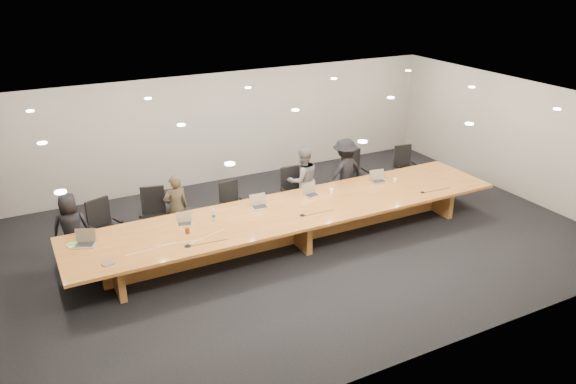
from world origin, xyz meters
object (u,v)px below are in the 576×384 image
object	(u,v)px
chair_left	(154,216)
person_c	(303,180)
laptop_c	(260,202)
mic_left	(188,245)
conference_table	(295,219)
person_d	(345,172)
mic_center	(302,215)
chair_far_left	(106,228)
amber_mug	(187,231)
laptop_b	(184,219)
laptop_d	(312,190)
person_a	(71,228)
chair_far_right	(406,168)
chair_mid_right	(295,192)
water_bottle	(214,216)
person_b	(176,208)
paper_cup_near	(332,191)
laptop_e	(379,177)
mic_right	(423,192)
av_box	(108,264)
laptop_a	(83,239)
chair_right	(356,175)
paper_cup_far	(395,180)
chair_mid_left	(234,205)

from	to	relation	value
chair_left	person_c	distance (m)	3.36
laptop_c	mic_left	bearing A→B (deg)	-150.16
conference_table	person_d	size ratio (longest dim) A/B	5.69
mic_center	chair_left	bearing A→B (deg)	145.75
person_d	chair_far_left	bearing A→B (deg)	-6.87
amber_mug	mic_left	xyz separation A→B (m)	(-0.15, -0.48, -0.04)
chair_far_left	amber_mug	xyz separation A→B (m)	(1.23, -1.29, 0.23)
laptop_b	laptop_d	world-z (taller)	laptop_d
person_a	person_c	distance (m)	4.95
chair_far_right	amber_mug	bearing A→B (deg)	-159.73
chair_mid_right	laptop_c	distance (m)	1.49
water_bottle	chair_mid_right	bearing A→B (deg)	23.07
person_b	paper_cup_near	xyz separation A→B (m)	(3.15, -0.89, 0.10)
chair_far_left	laptop_e	distance (m)	5.91
conference_table	mic_right	xyz separation A→B (m)	(2.82, -0.52, 0.24)
conference_table	amber_mug	size ratio (longest dim) A/B	85.92
chair_far_left	av_box	xyz separation A→B (m)	(-0.27, -1.78, 0.19)
laptop_a	av_box	xyz separation A→B (m)	(0.24, -0.85, -0.13)
mic_right	mic_center	bearing A→B (deg)	176.65
conference_table	laptop_d	bearing A→B (deg)	33.20
laptop_b	chair_far_left	bearing A→B (deg)	159.79
chair_right	laptop_b	xyz separation A→B (m)	(-4.54, -1.03, 0.26)
mic_left	conference_table	bearing A→B (deg)	12.70
chair_right	person_d	distance (m)	0.44
person_d	mic_center	xyz separation A→B (m)	(-2.00, -1.59, -0.03)
laptop_b	chair_right	bearing A→B (deg)	27.87
chair_mid_right	paper_cup_far	world-z (taller)	chair_mid_right
chair_right	mic_left	distance (m)	5.12
laptop_a	water_bottle	xyz separation A→B (m)	(2.35, -0.10, -0.02)
conference_table	mic_left	world-z (taller)	mic_left
paper_cup_near	mic_right	xyz separation A→B (m)	(1.75, -0.87, -0.04)
chair_far_left	laptop_a	world-z (taller)	chair_far_left
laptop_d	mic_left	distance (m)	3.19
person_b	laptop_b	xyz separation A→B (m)	(-0.12, -0.94, 0.16)
conference_table	mic_left	xyz separation A→B (m)	(-2.40, -0.54, 0.25)
chair_far_right	person_b	distance (m)	5.93
person_c	laptop_d	xyz separation A→B (m)	(-0.21, -0.80, 0.10)
water_bottle	mic_center	bearing A→B (deg)	-18.96
person_b	laptop_e	bearing A→B (deg)	166.30
water_bottle	av_box	size ratio (longest dim) A/B	1.27
chair_mid_left	person_a	world-z (taller)	person_a
laptop_b	water_bottle	xyz separation A→B (m)	(0.54, -0.11, 0.00)
person_a	paper_cup_far	bearing A→B (deg)	-179.32
laptop_d	water_bottle	distance (m)	2.29
conference_table	laptop_b	distance (m)	2.24
amber_mug	person_c	bearing A→B (deg)	22.39
chair_mid_right	laptop_d	distance (m)	0.81
chair_right	paper_cup_near	bearing A→B (deg)	-142.05
person_a	water_bottle	distance (m)	2.67
laptop_b	paper_cup_far	xyz separation A→B (m)	(4.84, -0.09, -0.06)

